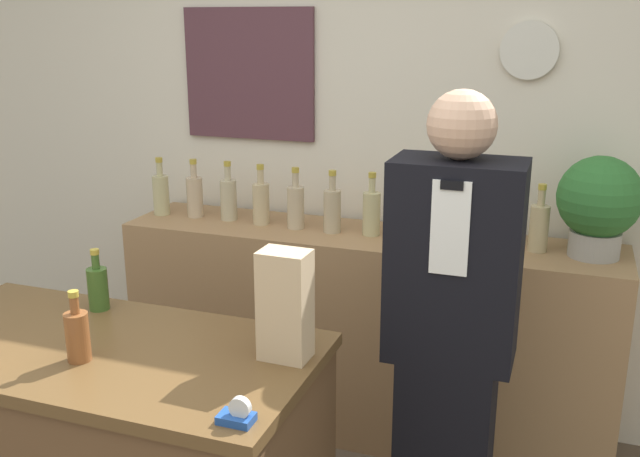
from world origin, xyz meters
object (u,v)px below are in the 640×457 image
shopkeeper (450,340)px  potted_plant (599,202)px  tape_dispenser (238,415)px  paper_bag (285,305)px

shopkeeper → potted_plant: shopkeeper is taller
shopkeeper → tape_dispenser: (-0.39, -0.84, 0.11)m
potted_plant → paper_bag: size_ratio=1.24×
shopkeeper → paper_bag: (-0.42, -0.46, 0.25)m
tape_dispenser → shopkeeper: bearing=64.8°
shopkeeper → paper_bag: shopkeeper is taller
paper_bag → potted_plant: bearing=53.6°
shopkeeper → paper_bag: bearing=-132.2°
paper_bag → tape_dispenser: size_ratio=3.71×
paper_bag → shopkeeper: bearing=47.8°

